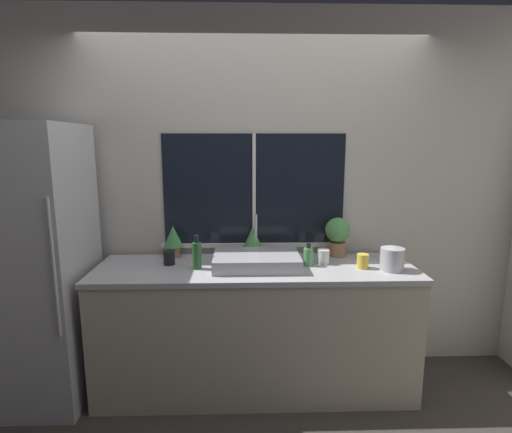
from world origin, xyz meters
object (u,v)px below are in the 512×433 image
(potted_plant_center, at_px, (253,241))
(kettle, at_px, (392,258))
(mug_black, at_px, (169,258))
(soap_bottle, at_px, (308,256))
(bottle_tall, at_px, (197,255))
(refrigerator, at_px, (36,266))
(sink, at_px, (257,260))
(mug_white, at_px, (323,256))
(mug_yellow, at_px, (363,261))
(potted_plant_left, at_px, (173,239))
(mug_grey, at_px, (388,253))
(potted_plant_right, at_px, (338,234))

(potted_plant_center, relative_size, kettle, 1.34)
(potted_plant_center, bearing_deg, mug_black, -163.03)
(soap_bottle, height_order, bottle_tall, bottle_tall)
(refrigerator, xyz_separation_m, sink, (1.47, 0.04, 0.02))
(mug_white, distance_m, kettle, 0.46)
(sink, distance_m, mug_black, 0.61)
(kettle, bearing_deg, mug_yellow, 164.87)
(refrigerator, xyz_separation_m, mug_yellow, (2.19, -0.01, 0.02))
(refrigerator, bearing_deg, potted_plant_left, 18.63)
(potted_plant_left, relative_size, mug_yellow, 2.43)
(bottle_tall, distance_m, mug_grey, 1.39)
(mug_white, relative_size, kettle, 0.61)
(potted_plant_right, xyz_separation_m, soap_bottle, (-0.26, -0.23, -0.10))
(soap_bottle, xyz_separation_m, bottle_tall, (-0.76, -0.05, 0.03))
(bottle_tall, height_order, mug_black, bottle_tall)
(potted_plant_left, bearing_deg, bottle_tall, -53.92)
(sink, xyz_separation_m, mug_yellow, (0.72, -0.05, 0.00))
(potted_plant_right, distance_m, bottle_tall, 1.06)
(mug_yellow, bearing_deg, sink, 175.75)
(mug_yellow, bearing_deg, mug_white, 155.37)
(potted_plant_left, relative_size, potted_plant_center, 1.05)
(mug_black, bearing_deg, mug_white, -0.51)
(mug_grey, bearing_deg, mug_black, -176.66)
(mug_black, bearing_deg, kettle, -6.48)
(potted_plant_left, distance_m, kettle, 1.55)
(refrigerator, height_order, bottle_tall, refrigerator)
(soap_bottle, bearing_deg, refrigerator, -178.24)
(sink, bearing_deg, mug_grey, 9.42)
(refrigerator, relative_size, bottle_tall, 8.04)
(potted_plant_right, relative_size, mug_yellow, 2.97)
(kettle, bearing_deg, refrigerator, 178.53)
(refrigerator, distance_m, mug_white, 1.94)
(mug_yellow, bearing_deg, soap_bottle, 169.39)
(mug_yellow, bearing_deg, bottle_tall, 178.95)
(potted_plant_center, xyz_separation_m, bottle_tall, (-0.38, -0.28, -0.02))
(potted_plant_left, height_order, mug_yellow, potted_plant_left)
(mug_yellow, bearing_deg, kettle, -15.13)
(mug_grey, distance_m, mug_black, 1.58)
(potted_plant_right, bearing_deg, refrigerator, -172.07)
(mug_white, bearing_deg, potted_plant_right, 53.24)
(sink, bearing_deg, potted_plant_right, 22.03)
(soap_bottle, xyz_separation_m, kettle, (0.54, -0.12, 0.02))
(refrigerator, distance_m, potted_plant_center, 1.48)
(mug_yellow, bearing_deg, refrigerator, 179.70)
(potted_plant_left, height_order, kettle, potted_plant_left)
(potted_plant_right, bearing_deg, bottle_tall, -164.54)
(mug_black, bearing_deg, refrigerator, -172.65)
(potted_plant_center, relative_size, mug_white, 2.20)
(mug_yellow, distance_m, kettle, 0.19)
(mug_grey, xyz_separation_m, mug_white, (-0.50, -0.10, 0.01))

